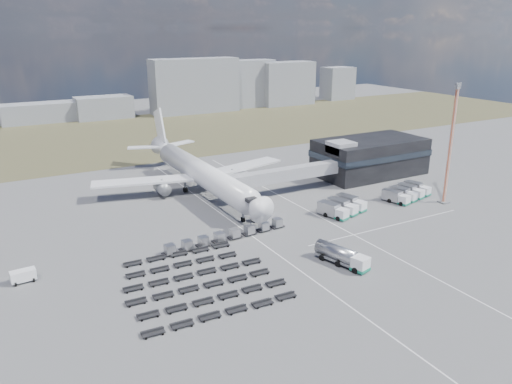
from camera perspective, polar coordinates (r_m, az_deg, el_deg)
ground at (r=98.94m, az=0.94°, el=-5.10°), size 420.00×420.00×0.00m
grass_strip at (r=197.91m, az=-15.32°, el=6.16°), size 420.00×90.00×0.01m
lane_markings at (r=106.10m, az=4.70°, el=-3.51°), size 47.12×110.00×0.01m
terminal at (r=142.80m, az=12.84°, el=4.02°), size 30.40×16.40×11.00m
jet_bridge at (r=121.45m, az=2.62°, el=1.89°), size 30.30×3.80×7.05m
airliner at (r=124.65m, az=-6.53°, el=2.33°), size 51.59×64.53×17.62m
skyline at (r=237.64m, az=-16.39°, el=10.31°), size 300.26×26.69×25.63m
fuel_tanker at (r=88.35m, az=9.78°, el=-7.19°), size 5.20×10.53×3.30m
pushback_tug at (r=106.57m, az=0.28°, el=-2.93°), size 3.30×2.13×1.41m
utility_van at (r=89.91m, az=-25.05°, el=-8.72°), size 3.96×1.99×2.10m
catering_truck at (r=132.08m, az=-1.67°, el=1.68°), size 3.55×7.07×3.12m
service_trucks_near at (r=112.24m, az=9.82°, el=-1.64°), size 10.96×9.42×2.84m
service_trucks_far at (r=125.74m, az=16.85°, el=-0.05°), size 13.20×9.32×2.65m
uld_row at (r=96.87m, az=-3.33°, el=-4.97°), size 26.68×3.47×1.80m
baggage_dollies at (r=82.13m, az=-6.69°, el=-10.10°), size 25.46×24.20×0.75m
floodlight_mast at (r=122.12m, az=21.35°, el=5.04°), size 2.63×2.15×27.78m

